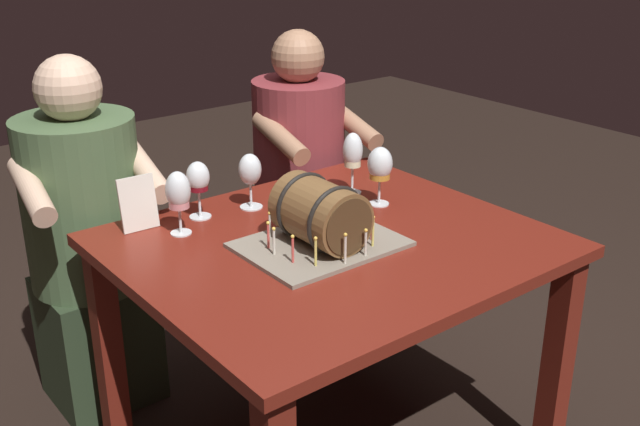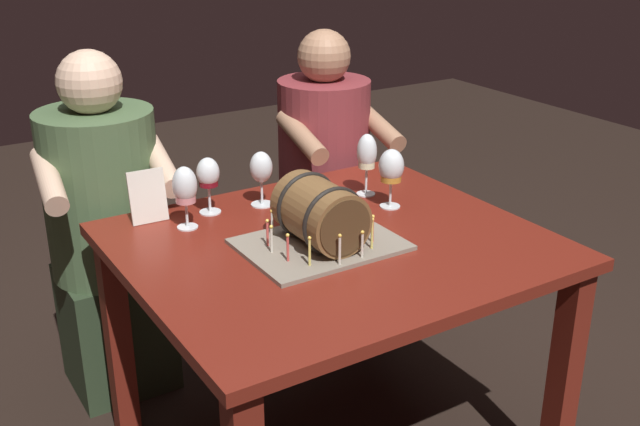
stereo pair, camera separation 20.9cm
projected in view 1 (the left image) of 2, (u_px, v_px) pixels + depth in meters
name	position (u px, v px, depth m)	size (l,w,h in m)	color
dining_table	(331.00, 275.00, 2.21)	(1.15, 1.01, 0.74)	maroon
barrel_cake	(320.00, 218.00, 2.10)	(0.43, 0.32, 0.20)	gray
wine_glass_white	(353.00, 153.00, 2.46)	(0.07, 0.07, 0.20)	white
wine_glass_empty	(250.00, 171.00, 2.35)	(0.07, 0.07, 0.18)	white
wine_glass_rose	(178.00, 193.00, 2.16)	(0.07, 0.07, 0.19)	white
wine_glass_red	(198.00, 180.00, 2.28)	(0.07, 0.07, 0.18)	white
wine_glass_amber	(380.00, 166.00, 2.38)	(0.08, 0.08, 0.19)	white
menu_card	(138.00, 203.00, 2.21)	(0.11, 0.01, 0.16)	silver
person_seated_left	(88.00, 246.00, 2.51)	(0.45, 0.52, 1.20)	#2A3A24
person_seated_right	(300.00, 193.00, 3.02)	(0.41, 0.50, 1.19)	#4C1B1E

